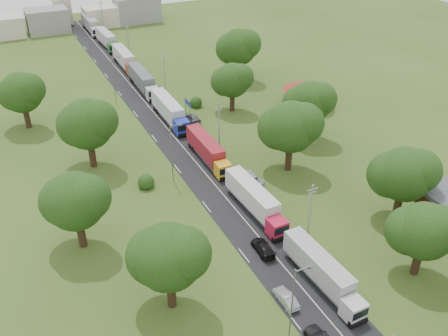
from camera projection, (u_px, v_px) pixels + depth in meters
ground at (247, 223)px, 70.76m from camera, size 260.00×260.00×0.00m
road at (193, 159)px, 86.19m from camera, size 8.00×200.00×0.04m
info_sign at (188, 105)px, 98.12m from camera, size 0.12×3.10×4.10m
pole_1 at (310, 213)px, 64.96m from camera, size 1.60×0.24×9.00m
pole_2 at (219, 126)px, 86.56m from camera, size 1.60×0.24×9.00m
pole_3 at (165, 74)px, 108.16m from camera, size 1.60×0.24×9.00m
pole_4 at (128, 40)px, 129.77m from camera, size 1.60×0.24×9.00m
pole_5 at (102, 15)px, 151.37m from camera, size 1.60×0.24×9.00m
lamp_0 at (293, 302)px, 50.48m from camera, size 2.03×0.22×10.00m
lamp_1 at (172, 150)px, 77.48m from camera, size 2.03×0.22×10.00m
lamp_2 at (114, 77)px, 104.49m from camera, size 2.03×0.22×10.00m
tree_2 at (424, 230)px, 58.72m from camera, size 8.00×8.00×10.10m
tree_3 at (404, 174)px, 68.33m from camera, size 8.80×8.80×11.07m
tree_4 at (290, 127)px, 79.32m from camera, size 9.60×9.60×12.05m
tree_5 at (309, 102)px, 89.13m from camera, size 8.80×8.80×11.07m
tree_6 at (232, 80)px, 99.98m from camera, size 8.00×8.00×10.10m
tree_7 at (238, 47)px, 114.24m from camera, size 9.60×9.60×12.05m
tree_10 at (168, 256)px, 53.88m from camera, size 8.80×8.80×11.07m
tree_11 at (75, 200)px, 62.87m from camera, size 8.80×8.80×11.07m
tree_12 at (87, 124)px, 80.20m from camera, size 9.60×9.60×12.05m
tree_13 at (21, 92)px, 93.00m from camera, size 8.80×8.80×11.07m
house_cream at (308, 90)px, 103.08m from camera, size 10.08×10.08×5.80m
distant_town at (83, 17)px, 154.07m from camera, size 52.00×8.00×8.00m
church at (62, 6)px, 157.53m from camera, size 5.00×5.00×12.30m
truck_0 at (322, 271)px, 59.28m from camera, size 2.84×14.01×3.88m
truck_1 at (255, 200)px, 71.80m from camera, size 2.93×14.60×4.04m
truck_2 at (208, 150)px, 84.64m from camera, size 2.49×14.17×3.93m
truck_3 at (169, 110)px, 97.87m from camera, size 2.73×15.38×4.27m
truck_4 at (143, 80)px, 111.61m from camera, size 2.88×15.46×4.28m
truck_5 at (125, 59)px, 124.12m from camera, size 2.74×15.20×4.21m
truck_6 at (107, 39)px, 138.40m from camera, size 3.07×14.71×4.07m
truck_7 at (91, 24)px, 151.18m from camera, size 2.76×15.35×4.26m
car_lane_mid at (286, 298)px, 57.48m from camera, size 1.41×4.02×1.32m
car_lane_rear at (263, 248)px, 65.08m from camera, size 2.13×4.72×1.34m
car_verge_near at (251, 178)px, 79.49m from camera, size 2.56×5.48×1.52m
car_verge_far at (192, 118)px, 98.49m from camera, size 2.51×4.84×1.57m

